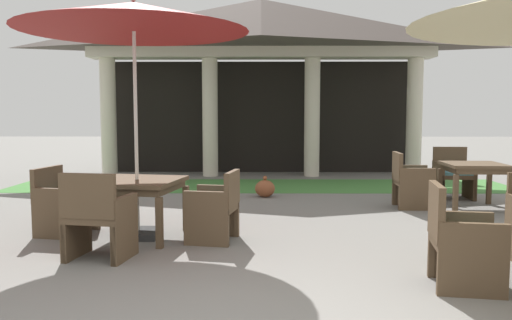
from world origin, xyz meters
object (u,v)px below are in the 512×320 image
patio_umbrella_near_foreground (134,19)px  patio_chair_near_foreground_west (64,203)px  terracotta_urn (265,188)px  patio_chair_mid_right_north (453,175)px  patio_chair_near_foreground_east (215,208)px  patio_chair_mid_right_west (411,182)px  patio_table_mid_right (474,170)px  patio_chair_near_foreground_south (98,218)px  patio_table_near_foreground (137,187)px  patio_chair_mid_left_west (461,242)px

patio_umbrella_near_foreground → patio_chair_near_foreground_west: size_ratio=3.43×
patio_umbrella_near_foreground → terracotta_urn: patio_umbrella_near_foreground is taller
patio_umbrella_near_foreground → patio_chair_mid_right_north: bearing=30.8°
patio_chair_near_foreground_east → patio_chair_mid_right_west: patio_chair_mid_right_west is taller
patio_chair_near_foreground_west → patio_table_mid_right: size_ratio=0.91×
patio_chair_mid_right_west → terracotta_urn: size_ratio=2.29×
patio_table_mid_right → patio_chair_near_foreground_south: bearing=-150.0°
terracotta_urn → patio_chair_mid_right_west: bearing=-24.1°
patio_table_mid_right → terracotta_urn: patio_table_mid_right is taller
patio_table_near_foreground → terracotta_urn: (1.58, 3.03, -0.46)m
patio_table_mid_right → patio_chair_mid_right_west: bearing=177.3°
patio_chair_mid_left_west → terracotta_urn: size_ratio=2.33×
patio_chair_near_foreground_east → patio_chair_near_foreground_west: (-1.93, 0.36, -0.00)m
patio_chair_mid_right_west → patio_chair_mid_right_north: size_ratio=0.98×
patio_chair_mid_left_west → patio_table_mid_right: patio_chair_mid_left_west is taller
patio_umbrella_near_foreground → patio_chair_mid_left_west: patio_umbrella_near_foreground is taller
patio_chair_mid_right_north → terracotta_urn: patio_chair_mid_right_north is taller
patio_umbrella_near_foreground → patio_chair_mid_right_north: size_ratio=3.19×
patio_umbrella_near_foreground → patio_table_mid_right: (4.87, 1.95, -2.00)m
patio_chair_mid_right_north → terracotta_urn: 3.35m
patio_umbrella_near_foreground → terracotta_urn: size_ratio=7.43×
patio_table_near_foreground → patio_chair_near_foreground_south: bearing=-100.5°
patio_table_mid_right → patio_chair_mid_right_north: size_ratio=1.02×
patio_chair_near_foreground_east → patio_chair_mid_left_west: 2.79m
patio_chair_mid_right_north → patio_chair_mid_left_west: bearing=73.1°
patio_chair_mid_left_west → patio_chair_mid_right_north: size_ratio=1.00×
terracotta_urn → patio_table_mid_right: bearing=-18.2°
patio_chair_near_foreground_south → patio_chair_near_foreground_east: (1.14, 0.79, -0.04)m
patio_chair_near_foreground_west → patio_chair_mid_right_west: patio_chair_mid_right_west is taller
patio_chair_near_foreground_south → terracotta_urn: (1.76, 4.00, -0.27)m
patio_table_near_foreground → patio_chair_mid_right_north: 5.73m
patio_chair_mid_right_north → patio_chair_near_foreground_south: bearing=40.1°
patio_chair_near_foreground_west → patio_table_near_foreground: bearing=90.0°
patio_table_near_foreground → patio_table_mid_right: (4.87, 1.95, 0.00)m
patio_table_near_foreground → terracotta_urn: size_ratio=2.99×
patio_chair_near_foreground_south → patio_chair_mid_right_north: patio_chair_near_foreground_south is taller
patio_chair_near_foreground_east → patio_chair_near_foreground_west: size_ratio=1.00×
patio_umbrella_near_foreground → patio_chair_near_foreground_east: 2.43m
patio_chair_mid_right_west → patio_table_near_foreground: bearing=-60.1°
patio_umbrella_near_foreground → terracotta_urn: 4.21m
patio_chair_mid_right_west → patio_chair_mid_left_west: bearing=-7.2°
patio_umbrella_near_foreground → patio_chair_near_foreground_south: 2.40m
patio_chair_near_foreground_east → patio_table_mid_right: patio_chair_near_foreground_east is taller
patio_umbrella_near_foreground → patio_chair_near_foreground_east: size_ratio=3.44×
patio_chair_mid_right_north → patio_table_mid_right: bearing=90.0°
patio_table_mid_right → patio_chair_mid_right_west: size_ratio=1.03×
patio_chair_near_foreground_west → patio_chair_mid_left_west: size_ratio=0.93×
patio_table_near_foreground → patio_chair_mid_left_west: (3.23, -1.80, -0.22)m
patio_chair_near_foreground_west → patio_table_mid_right: 6.10m
patio_table_near_foreground → patio_table_mid_right: bearing=21.9°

